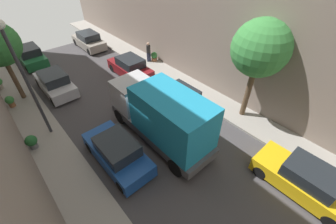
% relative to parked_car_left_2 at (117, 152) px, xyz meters
% --- Properties ---
extents(ground, '(32.00, 32.00, 0.00)m').
position_rel_parked_car_left_2_xyz_m(ground, '(2.70, 0.62, -0.72)').
color(ground, '#423F42').
extents(sidewalk_left, '(2.00, 44.00, 0.15)m').
position_rel_parked_car_left_2_xyz_m(sidewalk_left, '(-2.30, 0.62, -0.64)').
color(sidewalk_left, gray).
rests_on(sidewalk_left, ground).
extents(sidewalk_right, '(2.00, 44.00, 0.15)m').
position_rel_parked_car_left_2_xyz_m(sidewalk_right, '(7.70, 0.62, -0.64)').
color(sidewalk_right, gray).
rests_on(sidewalk_right, ground).
extents(parked_car_left_2, '(1.78, 4.20, 1.57)m').
position_rel_parked_car_left_2_xyz_m(parked_car_left_2, '(0.00, 0.00, 0.00)').
color(parked_car_left_2, '#194799').
rests_on(parked_car_left_2, ground).
extents(parked_car_left_3, '(1.78, 4.20, 1.57)m').
position_rel_parked_car_left_2_xyz_m(parked_car_left_3, '(0.00, 8.57, 0.00)').
color(parked_car_left_3, silver).
rests_on(parked_car_left_3, ground).
extents(parked_car_left_4, '(1.78, 4.20, 1.57)m').
position_rel_parked_car_left_2_xyz_m(parked_car_left_4, '(0.00, 14.52, 0.00)').
color(parked_car_left_4, '#1E6638').
rests_on(parked_car_left_4, ground).
extents(parked_car_right_1, '(1.78, 4.20, 1.57)m').
position_rel_parked_car_left_2_xyz_m(parked_car_right_1, '(5.40, -6.86, 0.00)').
color(parked_car_right_1, gold).
rests_on(parked_car_right_1, ground).
extents(parked_car_right_2, '(1.78, 4.20, 1.57)m').
position_rel_parked_car_left_2_xyz_m(parked_car_right_2, '(5.40, 1.12, 0.00)').
color(parked_car_right_2, white).
rests_on(parked_car_right_2, ground).
extents(parked_car_right_3, '(1.78, 4.20, 1.57)m').
position_rel_parked_car_left_2_xyz_m(parked_car_right_3, '(5.40, 6.88, 0.00)').
color(parked_car_right_3, maroon).
rests_on(parked_car_right_3, ground).
extents(parked_car_right_4, '(1.78, 4.20, 1.57)m').
position_rel_parked_car_left_2_xyz_m(parked_car_right_4, '(5.40, 14.26, 0.00)').
color(parked_car_right_4, gray).
rests_on(parked_car_right_4, ground).
extents(delivery_truck, '(2.26, 6.60, 3.38)m').
position_rel_parked_car_left_2_xyz_m(delivery_truck, '(2.70, -0.27, 1.07)').
color(delivery_truck, '#4C4C51').
rests_on(delivery_truck, ground).
extents(pedestrian, '(0.40, 0.36, 1.72)m').
position_rel_parked_car_left_2_xyz_m(pedestrian, '(7.91, 7.69, 0.35)').
color(pedestrian, '#2D334C').
rests_on(pedestrian, sidewalk_right).
extents(street_tree_1, '(3.04, 3.04, 5.93)m').
position_rel_parked_car_left_2_xyz_m(street_tree_1, '(7.89, -2.10, 3.80)').
color(street_tree_1, brown).
rests_on(street_tree_1, sidewalk_right).
extents(potted_plant_1, '(0.56, 0.56, 0.81)m').
position_rel_parked_car_left_2_xyz_m(potted_plant_1, '(8.30, 7.42, -0.16)').
color(potted_plant_1, brown).
rests_on(potted_plant_1, sidewalk_right).
extents(potted_plant_4, '(0.53, 0.53, 0.79)m').
position_rel_parked_car_left_2_xyz_m(potted_plant_4, '(-2.98, 8.54, -0.13)').
color(potted_plant_4, brown).
rests_on(potted_plant_4, sidewalk_left).
extents(potted_plant_5, '(0.59, 0.59, 0.82)m').
position_rel_parked_car_left_2_xyz_m(potted_plant_5, '(-3.00, 3.75, -0.12)').
color(potted_plant_5, slate).
rests_on(potted_plant_5, sidewalk_left).
extents(lamp_post, '(0.44, 0.44, 6.36)m').
position_rel_parked_car_left_2_xyz_m(lamp_post, '(-1.90, 4.41, 3.54)').
color(lamp_post, '#333338').
rests_on(lamp_post, sidewalk_left).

